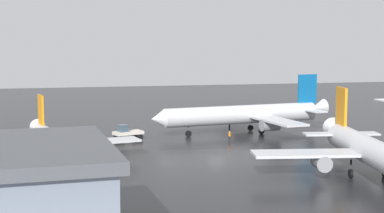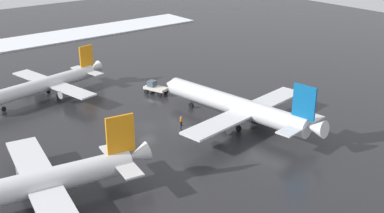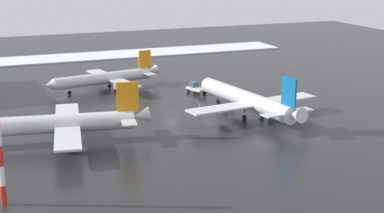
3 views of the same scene
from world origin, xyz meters
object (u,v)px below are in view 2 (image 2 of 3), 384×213
airplane_foreground_jet (45,84)px  pushback_tug (155,87)px  ground_crew_by_nose_gear (181,120)px  airplane_parked_starboard (237,106)px  airplane_far_rear (25,186)px  ground_crew_mid_apron (256,109)px

airplane_foreground_jet → pushback_tug: 20.70m
ground_crew_by_nose_gear → pushback_tug: bearing=156.2°
airplane_parked_starboard → airplane_foreground_jet: 37.30m
airplane_far_rear → airplane_parked_starboard: bearing=-166.2°
airplane_far_rear → ground_crew_by_nose_gear: airplane_far_rear is taller
airplane_far_rear → pushback_tug: bearing=-136.1°
pushback_tug → ground_crew_by_nose_gear: (15.36, -5.31, -0.31)m
airplane_far_rear → pushback_tug: 41.32m
airplane_far_rear → ground_crew_by_nose_gear: bearing=-155.0°
airplane_parked_starboard → pushback_tug: bearing=-1.6°
ground_crew_mid_apron → ground_crew_by_nose_gear: bearing=-138.2°
airplane_far_rear → ground_crew_mid_apron: 42.25m
airplane_parked_starboard → ground_crew_by_nose_gear: bearing=47.6°
airplane_parked_starboard → ground_crew_by_nose_gear: 9.55m
airplane_foreground_jet → airplane_far_rear: (34.33, -16.56, 0.49)m
airplane_foreground_jet → pushback_tug: size_ratio=5.37×
pushback_tug → airplane_parked_starboard: bearing=167.5°
ground_crew_mid_apron → airplane_foreground_jet: bearing=-171.2°
airplane_foreground_jet → ground_crew_by_nose_gear: size_ratio=15.91×
ground_crew_mid_apron → airplane_far_rear: bearing=-115.8°
airplane_foreground_jet → airplane_far_rear: airplane_far_rear is taller
airplane_parked_starboard → airplane_foreground_jet: size_ratio=1.21×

